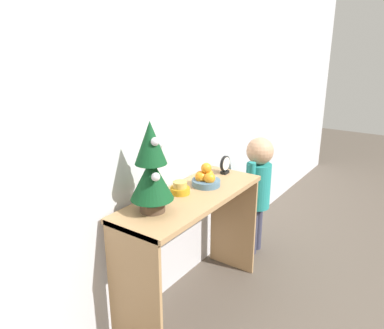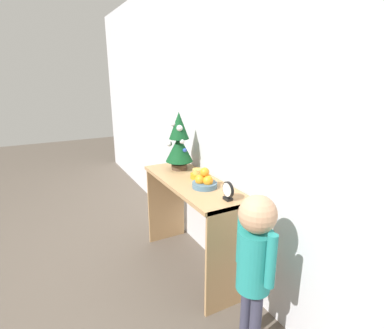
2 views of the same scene
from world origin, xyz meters
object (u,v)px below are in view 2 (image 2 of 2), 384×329
(singing_bowl, at_px, (198,174))
(child_figure, at_px, (255,253))
(fruit_bowl, at_px, (205,181))
(mini_tree, at_px, (179,142))
(desk_clock, at_px, (228,191))

(singing_bowl, relative_size, child_figure, 0.12)
(fruit_bowl, relative_size, singing_bowl, 1.53)
(mini_tree, height_order, singing_bowl, mini_tree)
(mini_tree, xyz_separation_m, fruit_bowl, (0.49, -0.03, -0.20))
(mini_tree, distance_m, desk_clock, 0.79)
(singing_bowl, distance_m, child_figure, 0.90)
(child_figure, bearing_deg, mini_tree, 175.42)
(singing_bowl, xyz_separation_m, desk_clock, (0.48, -0.04, 0.03))
(fruit_bowl, distance_m, singing_bowl, 0.21)
(child_figure, bearing_deg, fruit_bowl, 174.57)
(desk_clock, relative_size, child_figure, 0.13)
(mini_tree, distance_m, child_figure, 1.23)
(mini_tree, bearing_deg, fruit_bowl, -3.43)
(singing_bowl, distance_m, desk_clock, 0.48)
(desk_clock, bearing_deg, fruit_bowl, -176.36)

